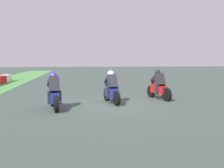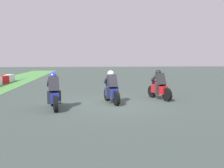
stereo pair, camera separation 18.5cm
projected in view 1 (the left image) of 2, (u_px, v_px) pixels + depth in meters
The scene contains 4 objects.
ground_plane at pixel (111, 104), 11.73m from camera, with size 120.00×120.00×0.00m, color #3A4742.
rider_lane_a at pixel (159, 87), 13.06m from camera, with size 2.00×0.70×1.51m.
rider_lane_b at pixel (112, 90), 11.87m from camera, with size 2.03×0.63×1.51m.
rider_lane_c at pixel (54, 94), 10.42m from camera, with size 2.03×0.63×1.51m.
Camera 1 is at (-11.49, 1.53, 2.02)m, focal length 41.04 mm.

